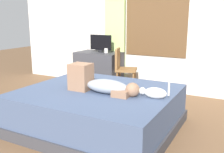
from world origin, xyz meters
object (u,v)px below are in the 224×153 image
Objects in this scene: bed at (98,109)px; desk at (99,70)px; tv_monitor at (101,43)px; person_lying at (100,83)px; cup at (106,51)px; chair_by_desk at (123,67)px; cat at (154,93)px.

desk is at bearing 120.55° from bed.
desk is 0.55m from tv_monitor.
desk is (-1.10, 1.81, -0.26)m from person_lying.
cup is 0.11× the size of chair_by_desk.
cat is (0.75, 0.01, 0.33)m from bed.
desk is 1.87× the size of tv_monitor.
chair_by_desk is (0.42, -0.11, -0.28)m from cup.
desk is at bearing 168.12° from chair_by_desk.
bed is at bearing -59.45° from desk.
chair_by_desk reaches higher than cup.
tv_monitor is at bearing 167.11° from chair_by_desk.
chair_by_desk is at bearing -12.89° from tv_monitor.
person_lying is 1.76m from chair_by_desk.
bed is 2.18× the size of desk.
bed is 2.11m from tv_monitor.
cup reaches higher than desk.
chair_by_desk reaches higher than desk.
chair_by_desk is at bearing -11.88° from desk.
person_lying is 10.15× the size of cup.
tv_monitor is at bearing 119.35° from bed.
cat is at bearing -53.77° from chair_by_desk.
person_lying is 2.11m from tv_monitor.
person_lying is 2.63× the size of cat.
cup is at bearing 132.92° from cat.
tv_monitor is (0.05, -0.00, 0.55)m from desk.
person_lying reaches higher than bed.
cup is at bearing -8.02° from tv_monitor.
chair_by_desk is at bearing 106.49° from person_lying.
cat is at bearing -45.04° from tv_monitor.
tv_monitor is 0.56× the size of chair_by_desk.
cup is 0.51m from chair_by_desk.
bed is 4.07× the size of tv_monitor.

